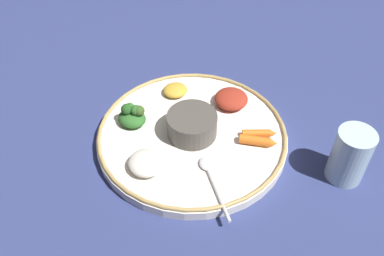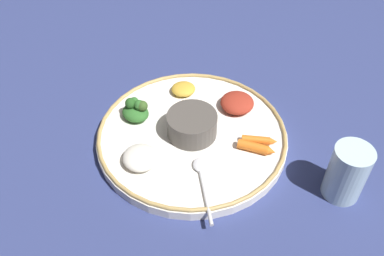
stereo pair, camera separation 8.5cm
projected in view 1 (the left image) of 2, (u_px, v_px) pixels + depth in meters
name	position (u px, v px, depth m)	size (l,w,h in m)	color
ground_plane	(192.00, 140.00, 0.88)	(2.40, 2.40, 0.00)	navy
platter	(192.00, 137.00, 0.87)	(0.39, 0.39, 0.02)	white
platter_rim	(192.00, 132.00, 0.86)	(0.39, 0.39, 0.01)	tan
center_bowl	(192.00, 124.00, 0.84)	(0.10, 0.10, 0.05)	#4C4742
spoon	(211.00, 177.00, 0.78)	(0.10, 0.13, 0.01)	silver
greens_pile	(132.00, 115.00, 0.87)	(0.06, 0.07, 0.05)	#2D6628
carrot_near_spoon	(258.00, 141.00, 0.83)	(0.05, 0.07, 0.02)	orange
carrot_outer	(259.00, 133.00, 0.85)	(0.06, 0.06, 0.02)	orange
mound_beet	(231.00, 99.00, 0.91)	(0.07, 0.07, 0.03)	maroon
mound_rice_white	(146.00, 163.00, 0.79)	(0.07, 0.07, 0.03)	silver
mound_lentil_yellow	(175.00, 90.00, 0.94)	(0.05, 0.05, 0.02)	gold
drinking_glass	(349.00, 159.00, 0.78)	(0.07, 0.07, 0.11)	silver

